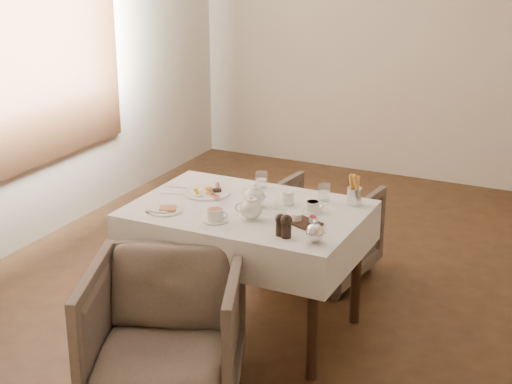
{
  "coord_description": "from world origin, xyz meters",
  "views": [
    {
      "loc": [
        1.59,
        -4.34,
        2.3
      ],
      "look_at": [
        -0.23,
        -0.59,
        0.82
      ],
      "focal_mm": 55.0,
      "sensor_mm": 36.0,
      "label": 1
    }
  ],
  "objects_px": {
    "armchair_near": "(165,331)",
    "breakfast_plate": "(207,192)",
    "armchair_far": "(319,232)",
    "table": "(248,227)",
    "teapot_centre": "(255,195)"
  },
  "relations": [
    {
      "from": "armchair_near",
      "to": "breakfast_plate",
      "type": "distance_m",
      "value": 1.0
    },
    {
      "from": "armchair_near",
      "to": "armchair_far",
      "type": "bearing_deg",
      "value": 61.53
    },
    {
      "from": "table",
      "to": "armchair_far",
      "type": "relative_size",
      "value": 1.88
    },
    {
      "from": "table",
      "to": "breakfast_plate",
      "type": "xyz_separation_m",
      "value": [
        -0.32,
        0.11,
        0.13
      ]
    },
    {
      "from": "table",
      "to": "teapot_centre",
      "type": "distance_m",
      "value": 0.19
    },
    {
      "from": "armchair_near",
      "to": "teapot_centre",
      "type": "distance_m",
      "value": 0.95
    },
    {
      "from": "table",
      "to": "teapot_centre",
      "type": "xyz_separation_m",
      "value": [
        0.02,
        0.05,
        0.18
      ]
    },
    {
      "from": "table",
      "to": "armchair_near",
      "type": "xyz_separation_m",
      "value": [
        -0.08,
        -0.77,
        -0.29
      ]
    },
    {
      "from": "armchair_near",
      "to": "armchair_far",
      "type": "distance_m",
      "value": 1.63
    },
    {
      "from": "table",
      "to": "armchair_far",
      "type": "distance_m",
      "value": 0.92
    },
    {
      "from": "table",
      "to": "armchair_near",
      "type": "distance_m",
      "value": 0.83
    },
    {
      "from": "breakfast_plate",
      "to": "armchair_far",
      "type": "bearing_deg",
      "value": 55.04
    },
    {
      "from": "teapot_centre",
      "to": "armchair_far",
      "type": "bearing_deg",
      "value": 88.54
    },
    {
      "from": "breakfast_plate",
      "to": "teapot_centre",
      "type": "relative_size",
      "value": 1.7
    },
    {
      "from": "armchair_far",
      "to": "teapot_centre",
      "type": "xyz_separation_m",
      "value": [
        -0.09,
        -0.8,
        0.51
      ]
    }
  ]
}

